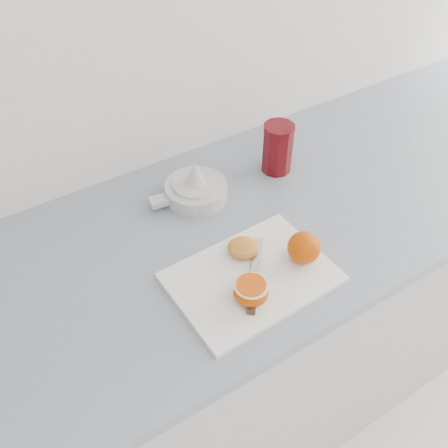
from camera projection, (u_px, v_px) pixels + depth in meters
name	position (u px, v px, depth m)	size (l,w,h in m)	color
counter	(248.00, 328.00, 1.44)	(2.42, 0.64, 0.89)	silver
cutting_board	(252.00, 278.00, 1.00)	(0.32, 0.23, 0.01)	white
whole_orange	(304.00, 248.00, 1.00)	(0.07, 0.07, 0.07)	#CC2E00
half_orange	(251.00, 291.00, 0.94)	(0.07, 0.07, 0.04)	#CC2E00
squeezed_shell	(243.00, 248.00, 1.03)	(0.06, 0.06, 0.03)	#C87125
paring_knife	(254.00, 288.00, 0.96)	(0.14, 0.16, 0.01)	#4E2F1A
citrus_juicer	(195.00, 188.00, 1.16)	(0.19, 0.15, 0.10)	silver
red_tumbler	(277.00, 150.00, 1.22)	(0.08, 0.08, 0.13)	#5E080E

